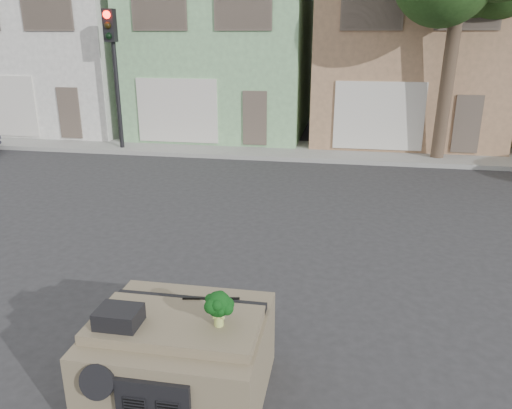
# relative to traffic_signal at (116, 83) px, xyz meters

# --- Properties ---
(ground_plane) EXTENTS (120.00, 120.00, 0.00)m
(ground_plane) POSITION_rel_traffic_signal_xyz_m (6.50, -9.50, -2.55)
(ground_plane) COLOR #303033
(ground_plane) RESTS_ON ground
(sidewalk) EXTENTS (40.00, 3.00, 0.15)m
(sidewalk) POSITION_rel_traffic_signal_xyz_m (6.50, 1.00, -2.47)
(sidewalk) COLOR gray
(sidewalk) RESTS_ON ground
(townhouse_white) EXTENTS (7.20, 8.20, 7.55)m
(townhouse_white) POSITION_rel_traffic_signal_xyz_m (-4.50, 5.00, 1.23)
(townhouse_white) COLOR silver
(townhouse_white) RESTS_ON ground
(townhouse_mint) EXTENTS (7.20, 8.20, 7.55)m
(townhouse_mint) POSITION_rel_traffic_signal_xyz_m (3.00, 5.00, 1.23)
(townhouse_mint) COLOR #85B982
(townhouse_mint) RESTS_ON ground
(townhouse_tan) EXTENTS (7.20, 8.20, 7.55)m
(townhouse_tan) POSITION_rel_traffic_signal_xyz_m (10.50, 5.00, 1.23)
(townhouse_tan) COLOR #A07958
(townhouse_tan) RESTS_ON ground
(traffic_signal) EXTENTS (0.40, 0.40, 5.10)m
(traffic_signal) POSITION_rel_traffic_signal_xyz_m (0.00, 0.00, 0.00)
(traffic_signal) COLOR black
(traffic_signal) RESTS_ON ground
(tree_near) EXTENTS (4.40, 4.00, 8.50)m
(tree_near) POSITION_rel_traffic_signal_xyz_m (11.50, 0.30, 1.70)
(tree_near) COLOR #203F17
(tree_near) RESTS_ON ground
(car_dashboard) EXTENTS (2.00, 1.80, 1.12)m
(car_dashboard) POSITION_rel_traffic_signal_xyz_m (6.50, -12.50, -1.99)
(car_dashboard) COLOR #73664E
(car_dashboard) RESTS_ON ground
(instrument_hump) EXTENTS (0.48, 0.38, 0.20)m
(instrument_hump) POSITION_rel_traffic_signal_xyz_m (5.92, -12.85, -1.33)
(instrument_hump) COLOR black
(instrument_hump) RESTS_ON car_dashboard
(wiper_arm) EXTENTS (0.69, 0.15, 0.02)m
(wiper_arm) POSITION_rel_traffic_signal_xyz_m (6.78, -12.12, -1.42)
(wiper_arm) COLOR black
(wiper_arm) RESTS_ON car_dashboard
(broccoli) EXTENTS (0.43, 0.43, 0.42)m
(broccoli) POSITION_rel_traffic_signal_xyz_m (7.02, -12.67, -1.22)
(broccoli) COLOR black
(broccoli) RESTS_ON car_dashboard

